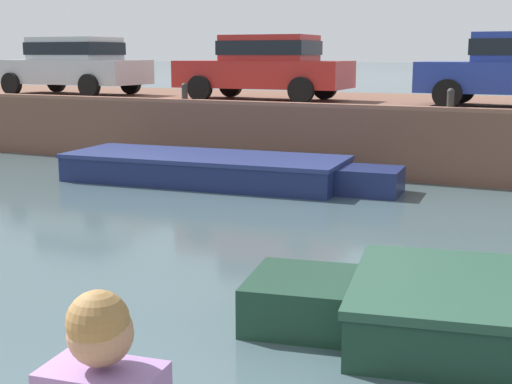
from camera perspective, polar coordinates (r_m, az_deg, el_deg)
The scene contains 8 objects.
ground_plane at distance 9.02m, azimuth 3.85°, elevation -5.43°, with size 400.00×400.00×0.00m, color #3D5156.
far_quay_wall at distance 17.49m, azimuth 14.58°, elevation 4.66°, with size 60.00×6.00×1.44m, color brown.
far_wall_coping at distance 14.60m, azimuth 12.66°, elevation 6.56°, with size 60.00×0.24×0.08m, color brown.
boat_moored_west_navy at distance 14.24m, azimuth -3.09°, elevation 1.82°, with size 6.85×2.39×0.56m.
car_leftmost_silver at distance 20.40m, azimuth -14.47°, elevation 9.94°, with size 4.34×2.04×1.54m.
car_left_inner_red at distance 17.36m, azimuth 0.78°, elevation 10.15°, with size 4.17×1.97×1.54m.
mooring_bollard_west at distance 16.69m, azimuth -5.73°, elevation 7.98°, with size 0.15×0.15×0.45m.
mooring_bollard_mid at distance 14.60m, azimuth 15.30°, elevation 7.22°, with size 0.15×0.15×0.45m.
Camera 1 is at (3.07, -2.06, 2.55)m, focal length 50.00 mm.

